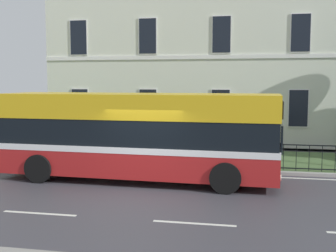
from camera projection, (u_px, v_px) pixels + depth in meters
The scene contains 4 objects.
ground_plane at pixel (142, 192), 13.13m from camera, with size 60.00×56.00×0.18m.
georgian_townhouse at pixel (228, 22), 25.64m from camera, with size 19.06×10.15×13.63m.
iron_verge_railing at pixel (210, 154), 16.17m from camera, with size 17.21×0.04×0.97m.
single_decker_bus at pixel (138, 135), 14.53m from camera, with size 9.54×2.86×2.96m.
Camera 1 is at (3.30, -11.58, 3.36)m, focal length 45.52 mm.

